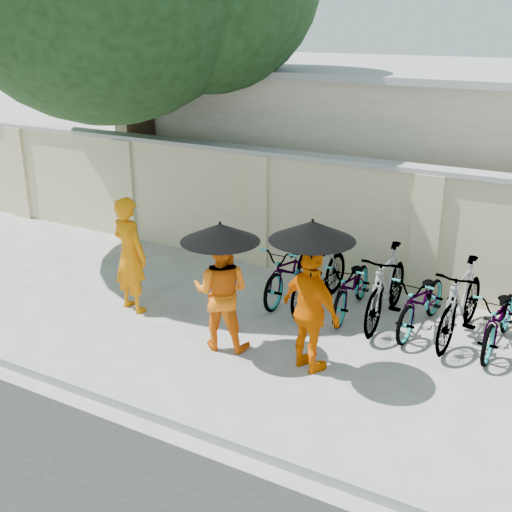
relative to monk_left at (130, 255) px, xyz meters
The scene contains 16 objects.
ground 1.98m from the monk_left, 14.22° to the right, with size 80.00×80.00×0.00m, color #B3B0AB.
kerb 2.86m from the monk_left, 51.21° to the right, with size 40.00×0.16×0.12m, color #959595.
compound_wall 3.88m from the monk_left, 45.52° to the left, with size 20.00×0.30×2.00m, color beige.
building_behind 7.58m from the monk_left, 60.49° to the left, with size 14.00×6.00×3.20m, color beige.
monk_left is the anchor object (origin of this frame).
monk_center 1.86m from the monk_left, 10.29° to the right, with size 0.78×0.61×1.61m, color orange.
parasol_center 2.07m from the monk_left, 12.37° to the right, with size 1.03×1.03×0.87m.
monk_right 3.13m from the monk_left, ahead, with size 0.95×0.40×1.62m, color #EC6900.
parasol_right 3.31m from the monk_left, ahead, with size 1.04×1.04×1.09m.
bike_0 2.52m from the monk_left, 39.84° to the left, with size 0.62×1.78×0.94m, color slate.
bike_1 2.89m from the monk_left, 31.85° to the left, with size 0.51×1.81×1.09m, color slate.
bike_2 3.37m from the monk_left, 27.12° to the left, with size 0.58×1.66×0.87m, color slate.
bike_3 3.82m from the monk_left, 22.92° to the left, with size 0.53×1.89×1.14m, color slate.
bike_4 4.33m from the monk_left, 20.20° to the left, with size 0.59×1.69×0.89m, color slate.
bike_5 4.81m from the monk_left, 17.72° to the left, with size 0.53×1.87×1.12m, color slate.
bike_6 5.33m from the monk_left, 15.90° to the left, with size 0.58×1.68×0.88m, color slate.
Camera 1 is at (4.34, -6.46, 4.22)m, focal length 45.00 mm.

